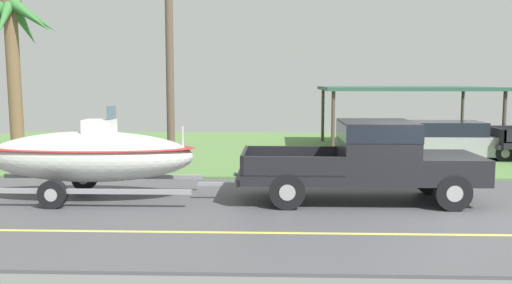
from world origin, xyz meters
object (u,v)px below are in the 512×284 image
at_px(boat_on_trailer, 89,156).
at_px(utility_pole, 169,25).
at_px(palm_tree_near_right, 13,35).
at_px(parked_sedan_near, 450,141).
at_px(pickup_truck_towing, 375,157).
at_px(carport_awning, 405,90).

xyz_separation_m(boat_on_trailer, utility_pole, (1.27, 3.80, 3.48)).
bearing_deg(palm_tree_near_right, parked_sedan_near, 12.09).
height_order(parked_sedan_near, utility_pole, utility_pole).
xyz_separation_m(pickup_truck_towing, boat_on_trailer, (-6.83, 0.00, -0.01)).
bearing_deg(boat_on_trailer, carport_awning, 46.34).
relative_size(boat_on_trailer, parked_sedan_near, 1.35).
bearing_deg(carport_awning, parked_sedan_near, -72.21).
height_order(palm_tree_near_right, utility_pole, utility_pole).
bearing_deg(carport_awning, utility_pole, -142.79).
bearing_deg(pickup_truck_towing, parked_sedan_near, 61.23).
height_order(pickup_truck_towing, boat_on_trailer, boat_on_trailer).
xyz_separation_m(boat_on_trailer, parked_sedan_near, (10.81, 7.24, -0.38)).
xyz_separation_m(pickup_truck_towing, utility_pole, (-5.57, 3.80, 3.47)).
distance_m(pickup_truck_towing, boat_on_trailer, 6.83).
distance_m(pickup_truck_towing, parked_sedan_near, 8.27).
xyz_separation_m(pickup_truck_towing, carport_awning, (3.00, 10.30, 1.43)).
relative_size(pickup_truck_towing, boat_on_trailer, 0.92).
bearing_deg(pickup_truck_towing, boat_on_trailer, 180.00).
relative_size(parked_sedan_near, carport_awning, 0.68).
xyz_separation_m(boat_on_trailer, carport_awning, (9.83, 10.30, 1.43)).
bearing_deg(utility_pole, boat_on_trailer, -108.42).
height_order(boat_on_trailer, parked_sedan_near, boat_on_trailer).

